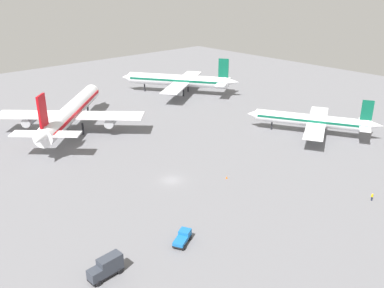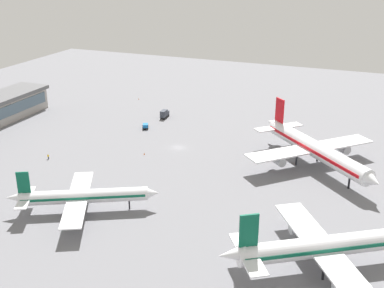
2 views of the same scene
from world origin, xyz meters
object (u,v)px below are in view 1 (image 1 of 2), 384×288
Objects in this scene: airplane_taxiing at (71,112)px; pushback_tractor at (183,238)px; airplane_distant at (179,80)px; catering_truck at (107,267)px; safety_cone_near_gate at (227,177)px; ground_crew_worker at (372,197)px; airplane_at_gate at (313,120)px.

airplane_taxiing reaches higher than pushback_tractor.
airplane_distant is at bearing -33.34° from airplane_taxiing.
safety_cone_near_gate is at bearing -167.81° from catering_truck.
ground_crew_worker is at bearing 130.77° from airplane_distant.
airplane_distant is 7.51× the size of catering_truck.
pushback_tractor is 2.86× the size of ground_crew_worker.
catering_truck is at bearing -158.36° from airplane_taxiing.
airplane_taxiing is 9.04× the size of pushback_tractor.
pushback_tractor is (14.32, -1.39, -0.73)m from catering_truck.
safety_cone_near_gate is (23.65, 11.62, -0.67)m from pushback_tractor.
ground_crew_worker is at bearing 112.67° from airplane_at_gate.
pushback_tractor is (-12.52, -64.91, -5.09)m from airplane_taxiing.
pushback_tractor is (-64.83, -76.14, -4.41)m from airplane_distant.
catering_truck is 1.19× the size of pushback_tractor.
pushback_tractor reaches higher than ground_crew_worker.
airplane_distant is at bearing 57.46° from safety_cone_near_gate.
airplane_at_gate is 0.82× the size of airplane_taxiing.
pushback_tractor is 7.97× the size of safety_cone_near_gate.
airplane_at_gate is 59.40× the size of safety_cone_near_gate.
airplane_distant reaches higher than ground_crew_worker.
ground_crew_worker reaches higher than safety_cone_near_gate.
pushback_tractor is at bearing -146.38° from airplane_taxiing.
ground_crew_worker is (-26.29, -91.72, -4.53)m from airplane_distant.
airplane_distant is (52.31, 11.23, -0.68)m from airplane_taxiing.
airplane_taxiing is at bearing 51.89° from pushback_tractor.
airplane_taxiing reaches higher than airplane_distant.
airplane_taxiing reaches higher than safety_cone_near_gate.
airplane_distant is 108.93m from catering_truck.
airplane_taxiing is 66.30m from pushback_tractor.
airplane_taxiing reaches higher than ground_crew_worker.
pushback_tractor is at bearing -153.84° from safety_cone_near_gate.
airplane_at_gate is 65.14m from pushback_tractor.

